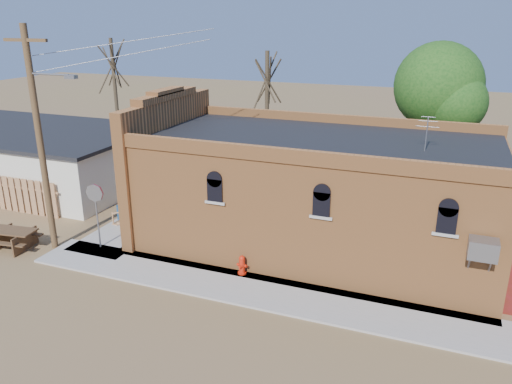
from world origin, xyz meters
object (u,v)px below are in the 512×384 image
(utility_pole, at_px, (40,137))
(fire_hydrant, at_px, (242,265))
(picnic_table, at_px, (12,236))
(stop_sign, at_px, (95,199))
(trash_barrel, at_px, (122,212))
(brick_bar, at_px, (310,192))

(utility_pole, distance_m, fire_hydrant, 9.35)
(fire_hydrant, xyz_separation_m, picnic_table, (-9.88, -1.30, 0.10))
(utility_pole, relative_size, stop_sign, 3.24)
(fire_hydrant, height_order, trash_barrel, fire_hydrant)
(brick_bar, relative_size, trash_barrel, 23.24)
(utility_pole, distance_m, picnic_table, 4.57)
(stop_sign, relative_size, trash_barrel, 3.93)
(utility_pole, height_order, fire_hydrant, utility_pole)
(stop_sign, distance_m, picnic_table, 4.03)
(stop_sign, height_order, trash_barrel, stop_sign)
(brick_bar, height_order, stop_sign, brick_bar)
(fire_hydrant, relative_size, picnic_table, 0.34)
(brick_bar, height_order, utility_pole, utility_pole)
(utility_pole, height_order, picnic_table, utility_pole)
(utility_pole, bearing_deg, picnic_table, -156.52)
(picnic_table, bearing_deg, trash_barrel, 51.81)
(fire_hydrant, bearing_deg, trash_barrel, -176.62)
(picnic_table, bearing_deg, brick_bar, 15.79)
(brick_bar, height_order, trash_barrel, brick_bar)
(utility_pole, height_order, trash_barrel, utility_pole)
(brick_bar, relative_size, utility_pole, 1.82)
(fire_hydrant, xyz_separation_m, trash_barrel, (-7.42, 2.90, -0.01))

